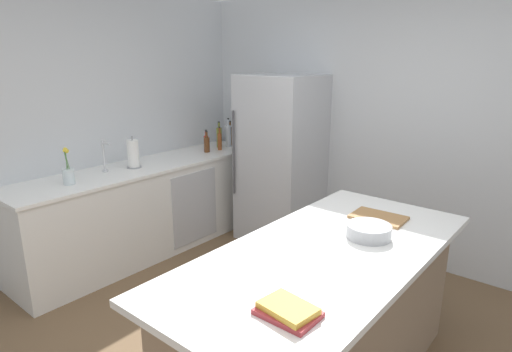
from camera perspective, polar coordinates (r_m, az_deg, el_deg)
The scene contains 17 objects.
wall_rear at distance 4.35m, azimuth 19.71°, elevation 5.76°, with size 6.00×0.10×2.60m, color silver.
wall_left at distance 4.35m, azimuth -25.42°, elevation 5.15°, with size 0.10×6.00×2.60m, color silver.
counter_run_left at distance 4.60m, azimuth -13.96°, elevation -4.08°, with size 0.68×2.77×0.92m.
kitchen_island at distance 2.76m, azimuth 8.77°, elevation -18.13°, with size 0.99×2.16×0.91m.
refrigerator at distance 4.65m, azimuth 3.29°, elevation 2.16°, with size 0.77×0.73×1.79m.
sink_faucet at distance 4.25m, azimuth -19.37°, elevation 2.51°, with size 0.15×0.05×0.30m.
flower_vase at distance 3.99m, azimuth -23.54°, elevation 0.29°, with size 0.09×0.09×0.32m.
paper_towel_roll at distance 4.36m, azimuth -15.91°, elevation 2.78°, with size 0.14×0.14×0.31m.
whiskey_bottle at distance 5.29m, azimuth -3.49°, elevation 5.37°, with size 0.08×0.08×0.29m.
soda_bottle at distance 5.18m, azimuth -3.66°, elevation 5.37°, with size 0.07×0.07×0.34m.
olive_oil_bottle at distance 5.14m, azimuth -4.88°, elevation 5.14°, with size 0.06×0.06×0.31m.
vinegar_bottle at distance 5.01m, azimuth -4.82°, elevation 4.66°, with size 0.05×0.05×0.27m.
hot_sauce_bottle at distance 5.03m, azimuth -6.59°, elevation 4.48°, with size 0.05×0.05×0.23m.
syrup_bottle at distance 4.91m, azimuth -6.52°, elevation 4.22°, with size 0.06×0.06×0.24m.
cookbook_stack at distance 1.94m, azimuth 4.24°, elevation -17.30°, with size 0.26×0.19×0.05m.
mixing_bowl at distance 2.74m, azimuth 14.67°, elevation -7.06°, with size 0.27×0.27×0.08m.
cutting_board at distance 3.07m, azimuth 15.87°, elevation -5.27°, with size 0.36×0.25×0.02m.
Camera 1 is at (1.46, -1.79, 1.99)m, focal length 30.28 mm.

